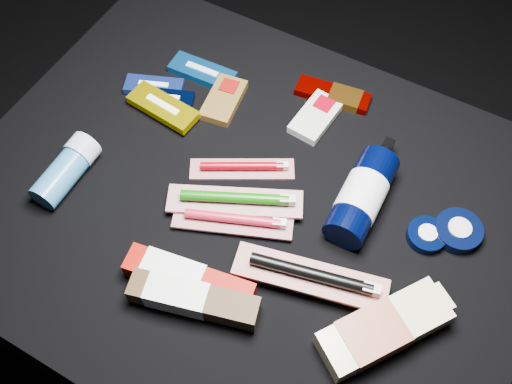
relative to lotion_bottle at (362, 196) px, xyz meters
The scene contains 20 objects.
ground 0.48m from the lotion_bottle, 155.48° to the right, with size 3.00×3.00×0.00m, color black.
cloth_table 0.31m from the lotion_bottle, 155.48° to the right, with size 0.98×0.78×0.40m, color black.
luna_bar_0 0.41m from the lotion_bottle, 162.29° to the left, with size 0.13×0.06×0.02m.
luna_bar_1 0.46m from the lotion_bottle, behind, with size 0.12×0.08×0.01m.
luna_bar_2 0.42m from the lotion_bottle, behind, with size 0.11×0.07×0.01m.
luna_bar_3 0.41m from the lotion_bottle, behind, with size 0.14×0.06×0.02m.
clif_bar_0 0.33m from the lotion_bottle, 164.56° to the left, with size 0.07×0.12×0.02m.
clif_bar_1 0.20m from the lotion_bottle, 137.09° to the left, with size 0.07×0.11×0.02m.
power_bar 0.24m from the lotion_bottle, 124.19° to the left, with size 0.15×0.06×0.02m.
lotion_bottle is the anchor object (origin of this frame).
cream_tin_upper 0.17m from the lotion_bottle, 10.73° to the left, with size 0.08×0.08×0.02m.
cream_tin_lower 0.12m from the lotion_bottle, ahead, with size 0.06×0.06×0.02m.
bodywash_bottle 0.22m from the lotion_bottle, 58.37° to the right, with size 0.17×0.21×0.04m.
deodorant_stick 0.51m from the lotion_bottle, 157.48° to the right, with size 0.06×0.14×0.06m.
toothbrush_pack_0 0.21m from the lotion_bottle, behind, with size 0.18×0.13×0.02m.
toothbrush_pack_1 0.22m from the lotion_bottle, 141.60° to the right, with size 0.20×0.12×0.02m.
toothbrush_pack_2 0.21m from the lotion_bottle, 150.80° to the right, with size 0.23×0.15×0.03m.
toothbrush_pack_3 0.17m from the lotion_bottle, 93.17° to the right, with size 0.25×0.11×0.03m.
toothpaste_carton_red 0.32m from the lotion_bottle, 125.29° to the right, with size 0.21×0.08×0.04m.
toothpaste_carton_green 0.33m from the lotion_bottle, 119.09° to the right, with size 0.21×0.10×0.04m.
Camera 1 is at (0.26, -0.42, 1.25)m, focal length 40.00 mm.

